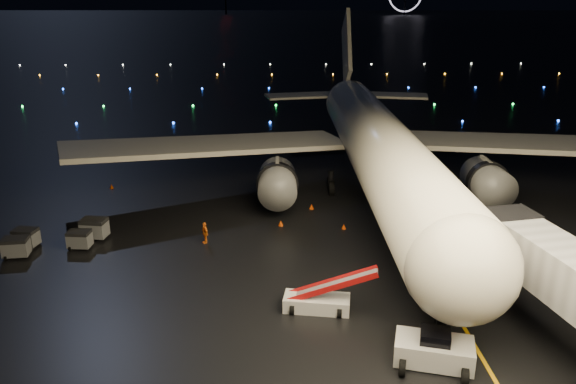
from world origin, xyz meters
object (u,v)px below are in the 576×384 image
object	(u,v)px
pushback_tug	(434,347)
crew_c	(205,233)
baggage_cart_3	(16,247)
baggage_cart_2	(26,238)
airliner	(374,104)
belt_loader	(317,289)
baggage_cart_0	(94,229)
baggage_cart_1	(80,240)

from	to	relation	value
pushback_tug	crew_c	world-z (taller)	pushback_tug
baggage_cart_3	baggage_cart_2	bearing A→B (deg)	83.49
airliner	baggage_cart_3	distance (m)	36.80
belt_loader	baggage_cart_0	distance (m)	22.19
pushback_tug	baggage_cart_1	world-z (taller)	pushback_tug
airliner	pushback_tug	size ratio (longest dim) A/B	14.83
baggage_cart_0	baggage_cart_2	xyz separation A→B (m)	(-5.24, -1.58, -0.10)
belt_loader	baggage_cart_2	bearing A→B (deg)	164.54
baggage_cart_3	crew_c	bearing A→B (deg)	2.09
belt_loader	airliner	bearing A→B (deg)	81.93
belt_loader	baggage_cart_3	world-z (taller)	belt_loader
airliner	crew_c	xyz separation A→B (m)	(-16.65, -14.60, -8.27)
airliner	pushback_tug	distance (m)	32.84
airliner	baggage_cart_0	size ratio (longest dim) A/B	30.67
pushback_tug	baggage_cart_1	bearing A→B (deg)	162.56
pushback_tug	belt_loader	distance (m)	8.69
crew_c	baggage_cart_2	world-z (taller)	crew_c
baggage_cart_1	baggage_cart_3	distance (m)	4.84
baggage_cart_0	baggage_cart_2	bearing A→B (deg)	-153.97
airliner	baggage_cart_2	xyz separation A→B (m)	(-31.58, -14.96, -8.42)
baggage_cart_1	baggage_cart_3	size ratio (longest dim) A/B	0.93
baggage_cart_1	baggage_cart_2	world-z (taller)	baggage_cart_2
crew_c	airliner	bearing A→B (deg)	101.46
baggage_cart_0	baggage_cart_3	world-z (taller)	baggage_cart_0
belt_loader	baggage_cart_1	distance (m)	21.70
baggage_cart_2	pushback_tug	bearing A→B (deg)	-18.94
baggage_cart_1	baggage_cart_3	bearing A→B (deg)	-155.93
pushback_tug	baggage_cart_0	bearing A→B (deg)	158.75
airliner	pushback_tug	xyz separation A→B (m)	(-1.68, -31.77, -8.17)
pushback_tug	baggage_cart_1	xyz separation A→B (m)	(-25.30, 16.36, -0.27)
airliner	belt_loader	xyz separation A→B (m)	(-7.92, -25.74, -7.65)
baggage_cart_0	baggage_cart_3	bearing A→B (deg)	-136.38
airliner	baggage_cart_1	bearing A→B (deg)	-149.72
baggage_cart_3	baggage_cart_1	bearing A→B (deg)	11.87
baggage_cart_1	crew_c	bearing A→B (deg)	9.75
pushback_tug	belt_loader	xyz separation A→B (m)	(-6.24, 6.02, 0.52)
belt_loader	baggage_cart_2	xyz separation A→B (m)	(-23.66, 10.78, -0.77)
belt_loader	crew_c	size ratio (longest dim) A/B	3.41
belt_loader	baggage_cart_1	bearing A→B (deg)	160.56
baggage_cart_1	baggage_cart_2	xyz separation A→B (m)	(-4.60, 0.44, 0.03)
crew_c	baggage_cart_0	bearing A→B (deg)	-126.99
pushback_tug	belt_loader	bearing A→B (deg)	151.46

